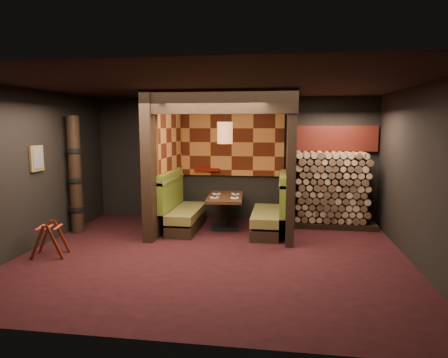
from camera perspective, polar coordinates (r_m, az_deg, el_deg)
floor at (r=6.93m, az=-1.59°, el=-11.00°), size 6.50×5.50×0.02m
ceiling at (r=6.60m, az=-1.69°, el=13.34°), size 6.50×5.50×0.02m
wall_back at (r=9.33m, az=1.31°, el=2.87°), size 6.50×0.02×2.85m
wall_front at (r=3.96m, az=-8.61°, el=-3.87°), size 6.50×0.02×2.85m
wall_left at (r=7.86m, az=-25.75°, el=1.19°), size 0.02×5.50×2.85m
wall_right at (r=6.85m, az=26.32°, el=0.30°), size 0.02×5.50×2.85m
partition_left at (r=8.52m, az=-8.68°, el=2.32°), size 0.20×2.20×2.85m
partition_right at (r=8.20m, az=9.44°, el=2.10°), size 0.15×2.10×2.85m
header_beam at (r=7.27m, az=-0.90°, el=11.00°), size 2.85×0.18×0.44m
tapa_back_panel at (r=9.26m, az=1.12°, el=5.28°), size 2.40×0.06×1.55m
tapa_side_panel at (r=8.63m, az=-7.63°, el=5.24°), size 0.04×1.85×1.45m
lacquer_shelf at (r=9.34m, az=-2.44°, el=1.35°), size 0.60×0.12×0.07m
booth_bench_left at (r=8.58m, az=-6.05°, el=-4.53°), size 0.68×1.60×1.14m
booth_bench_right at (r=8.32m, az=6.74°, el=-4.93°), size 0.68×1.60×1.14m
dining_table at (r=8.59m, az=0.17°, el=-3.96°), size 0.84×1.40×0.71m
place_settings at (r=8.54m, az=0.17°, el=-2.35°), size 0.64×0.67×0.03m
pendant_lamp at (r=8.36m, az=0.13°, el=6.62°), size 0.32×0.32×1.02m
framed_picture at (r=7.90m, az=-25.17°, el=2.68°), size 0.05×0.36×0.46m
luggage_rack at (r=7.44m, az=-23.62°, el=-7.77°), size 0.65×0.52×0.62m
totem_column at (r=8.71m, az=-20.48°, el=0.45°), size 0.31×0.31×2.40m
firewood_stack at (r=9.00m, az=15.57°, el=-1.49°), size 1.73×0.70×1.64m
mosaic_header at (r=9.22m, az=15.56°, el=5.60°), size 1.83×0.10×0.56m
bay_front_post at (r=8.46m, az=10.02°, el=2.25°), size 0.08×0.08×2.85m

